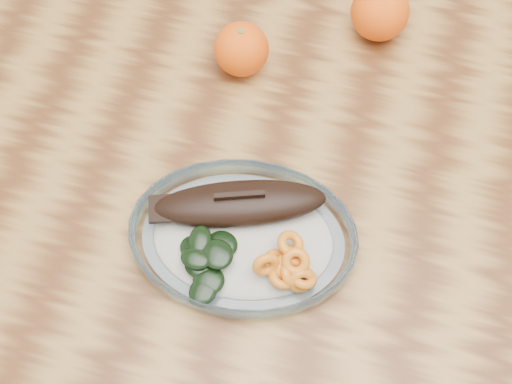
{
  "coord_description": "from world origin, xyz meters",
  "views": [
    {
      "loc": [
        -0.01,
        -0.39,
        1.48
      ],
      "look_at": [
        -0.11,
        -0.05,
        0.77
      ],
      "focal_mm": 45.0,
      "sensor_mm": 36.0,
      "label": 1
    }
  ],
  "objects_px": {
    "orange_right": "(380,12)",
    "dining_table": "(338,214)",
    "plated_meal": "(243,235)",
    "orange_left": "(241,49)"
  },
  "relations": [
    {
      "from": "plated_meal",
      "to": "orange_left",
      "type": "xyz_separation_m",
      "value": [
        -0.07,
        0.25,
        0.02
      ]
    },
    {
      "from": "orange_left",
      "to": "orange_right",
      "type": "distance_m",
      "value": 0.2
    },
    {
      "from": "dining_table",
      "to": "orange_left",
      "type": "xyz_separation_m",
      "value": [
        -0.18,
        0.14,
        0.14
      ]
    },
    {
      "from": "dining_table",
      "to": "plated_meal",
      "type": "relative_size",
      "value": 2.14
    },
    {
      "from": "orange_right",
      "to": "dining_table",
      "type": "bearing_deg",
      "value": -87.88
    },
    {
      "from": "orange_left",
      "to": "orange_right",
      "type": "height_order",
      "value": "orange_right"
    },
    {
      "from": "plated_meal",
      "to": "orange_right",
      "type": "distance_m",
      "value": 0.38
    },
    {
      "from": "dining_table",
      "to": "orange_right",
      "type": "relative_size",
      "value": 14.68
    },
    {
      "from": "dining_table",
      "to": "orange_right",
      "type": "distance_m",
      "value": 0.29
    },
    {
      "from": "dining_table",
      "to": "orange_left",
      "type": "bearing_deg",
      "value": 141.62
    }
  ]
}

